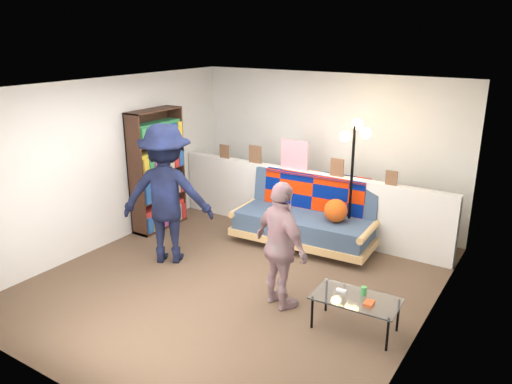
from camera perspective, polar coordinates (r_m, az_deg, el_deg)
ground at (r=6.44m, az=-1.95°, el=-9.86°), size 5.00×5.00×0.00m
room_shell at (r=6.23m, az=0.35°, el=5.61°), size 4.60×5.05×2.45m
half_wall_ledge at (r=7.66m, az=5.65°, el=-1.18°), size 4.45×0.15×1.00m
ledge_decor at (r=7.55m, az=4.21°, el=3.93°), size 2.97×0.02×0.45m
futon_sofa at (r=7.31m, az=5.92°, el=-2.89°), size 2.11×1.10×0.88m
bookshelf at (r=7.92m, az=-11.22°, el=2.06°), size 0.31×0.94×1.88m
coffee_table at (r=5.38m, az=11.40°, el=-12.02°), size 0.91×0.53×0.46m
floor_lamp at (r=6.96m, az=11.11°, el=3.67°), size 0.44×0.36×1.87m
person_left at (r=6.70m, az=-10.18°, el=-0.27°), size 1.40×1.20×1.88m
person_right at (r=5.54m, az=2.89°, el=-6.20°), size 0.94×0.69×1.48m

